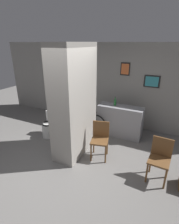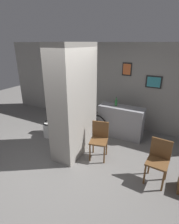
% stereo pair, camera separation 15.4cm
% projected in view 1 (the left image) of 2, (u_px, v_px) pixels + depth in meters
% --- Properties ---
extents(ground_plane, '(14.00, 14.00, 0.00)m').
position_uv_depth(ground_plane, '(59.00, 163.00, 4.01)').
color(ground_plane, slate).
extents(wall_back, '(8.00, 0.09, 2.60)m').
position_uv_depth(wall_back, '(103.00, 84.00, 5.72)').
color(wall_back, gray).
rests_on(wall_back, ground_plane).
extents(pillar_center, '(0.59, 1.28, 2.60)m').
position_uv_depth(pillar_center, '(74.00, 102.00, 4.03)').
color(pillar_center, gray).
rests_on(pillar_center, ground_plane).
extents(counter_shelf, '(1.27, 0.44, 0.91)m').
position_uv_depth(counter_shelf, '(120.00, 121.00, 5.09)').
color(counter_shelf, gray).
rests_on(counter_shelf, ground_plane).
extents(toilet, '(0.36, 0.52, 0.75)m').
position_uv_depth(toilet, '(50.00, 126.00, 5.10)').
color(toilet, white).
rests_on(toilet, ground_plane).
extents(chair_near_pillar, '(0.47, 0.47, 0.88)m').
position_uv_depth(chair_near_pillar, '(100.00, 138.00, 4.11)').
color(chair_near_pillar, brown).
rests_on(chair_near_pillar, ground_plane).
extents(chair_by_doorway, '(0.42, 0.42, 0.88)m').
position_uv_depth(chair_by_doorway, '(160.00, 157.00, 3.41)').
color(chair_by_doorway, brown).
rests_on(chair_by_doorway, ground_plane).
extents(bicycle, '(1.70, 0.42, 0.71)m').
position_uv_depth(bicycle, '(80.00, 121.00, 5.35)').
color(bicycle, black).
rests_on(bicycle, ground_plane).
extents(bottle_tall, '(0.07, 0.07, 0.26)m').
position_uv_depth(bottle_tall, '(115.00, 102.00, 4.99)').
color(bottle_tall, '#267233').
rests_on(bottle_tall, counter_shelf).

